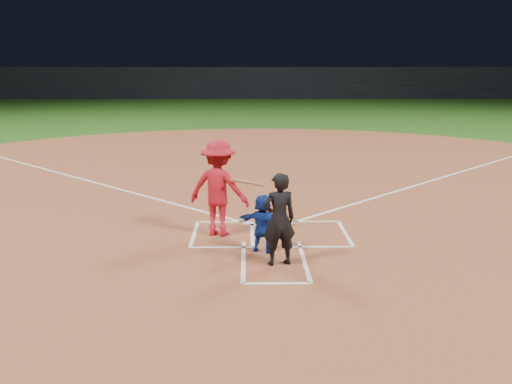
{
  "coord_description": "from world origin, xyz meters",
  "views": [
    {
      "loc": [
        -0.48,
        -11.49,
        3.49
      ],
      "look_at": [
        -0.3,
        -0.4,
        1.0
      ],
      "focal_mm": 40.0,
      "sensor_mm": 36.0,
      "label": 1
    }
  ],
  "objects_px": {
    "catcher": "(263,223)",
    "batter_at_plate": "(219,188)",
    "home_plate": "(270,233)",
    "umpire": "(279,219)"
  },
  "relations": [
    {
      "from": "home_plate",
      "to": "batter_at_plate",
      "type": "height_order",
      "value": "batter_at_plate"
    },
    {
      "from": "home_plate",
      "to": "batter_at_plate",
      "type": "relative_size",
      "value": 0.3
    },
    {
      "from": "catcher",
      "to": "batter_at_plate",
      "type": "xyz_separation_m",
      "value": [
        -0.88,
        1.13,
        0.43
      ]
    },
    {
      "from": "catcher",
      "to": "umpire",
      "type": "xyz_separation_m",
      "value": [
        0.26,
        -0.71,
        0.27
      ]
    },
    {
      "from": "home_plate",
      "to": "catcher",
      "type": "xyz_separation_m",
      "value": [
        -0.18,
        -1.17,
        0.55
      ]
    },
    {
      "from": "catcher",
      "to": "umpire",
      "type": "distance_m",
      "value": 0.8
    },
    {
      "from": "umpire",
      "to": "batter_at_plate",
      "type": "distance_m",
      "value": 2.17
    },
    {
      "from": "umpire",
      "to": "batter_at_plate",
      "type": "height_order",
      "value": "batter_at_plate"
    },
    {
      "from": "catcher",
      "to": "batter_at_plate",
      "type": "relative_size",
      "value": 0.56
    },
    {
      "from": "home_plate",
      "to": "umpire",
      "type": "height_order",
      "value": "umpire"
    }
  ]
}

